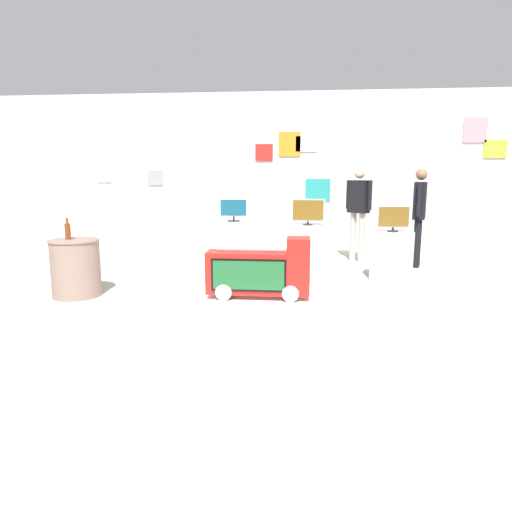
{
  "coord_description": "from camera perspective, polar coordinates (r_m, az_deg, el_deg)",
  "views": [
    {
      "loc": [
        0.84,
        -5.17,
        1.63
      ],
      "look_at": [
        0.35,
        0.05,
        0.68
      ],
      "focal_mm": 31.61,
      "sensor_mm": 36.0,
      "label": 1
    }
  ],
  "objects": [
    {
      "name": "novelty_firetruck_tv",
      "position": [
        5.15,
        0.52,
        -2.14
      ],
      "size": [
        1.17,
        0.37,
        0.7
      ],
      "color": "gray",
      "rests_on": "main_display_pedestal"
    },
    {
      "name": "tv_on_right_rear",
      "position": [
        7.88,
        6.61,
        5.7
      ],
      "size": [
        0.57,
        0.17,
        0.45
      ],
      "color": "black",
      "rests_on": "display_pedestal_right_rear"
    },
    {
      "name": "side_table_round",
      "position": [
        6.55,
        -21.84,
        -1.35
      ],
      "size": [
        0.66,
        0.66,
        0.77
      ],
      "color": "gray",
      "rests_on": "ground"
    },
    {
      "name": "display_pedestal_right_rear",
      "position": [
        7.96,
        6.51,
        1.18
      ],
      "size": [
        0.74,
        0.74,
        0.76
      ],
      "primitive_type": "cylinder",
      "color": "white",
      "rests_on": "ground"
    },
    {
      "name": "tv_on_center_rear",
      "position": [
        8.48,
        -2.85,
        5.92
      ],
      "size": [
        0.52,
        0.24,
        0.42
      ],
      "color": "black",
      "rests_on": "display_pedestal_center_rear"
    },
    {
      "name": "shopper_browsing_near_truck",
      "position": [
        8.48,
        19.96,
        5.5
      ],
      "size": [
        0.31,
        0.54,
        1.73
      ],
      "color": "black",
      "rests_on": "ground"
    },
    {
      "name": "display_pedestal_center_rear",
      "position": [
        8.55,
        -2.81,
        1.87
      ],
      "size": [
        0.82,
        0.82,
        0.76
      ],
      "primitive_type": "cylinder",
      "color": "white",
      "rests_on": "ground"
    },
    {
      "name": "bottle_on_side_table",
      "position": [
        6.55,
        -22.73,
        2.96
      ],
      "size": [
        0.08,
        0.08,
        0.29
      ],
      "color": "brown",
      "rests_on": "side_table_round"
    },
    {
      "name": "main_display_pedestal",
      "position": [
        5.26,
        0.27,
        -6.46
      ],
      "size": [
        1.75,
        1.75,
        0.23
      ],
      "primitive_type": "cylinder",
      "color": "white",
      "rests_on": "ground"
    },
    {
      "name": "shopper_browsing_rear",
      "position": [
        8.69,
        12.83,
        6.09
      ],
      "size": [
        0.43,
        0.41,
        1.75
      ],
      "color": "#B2ADA3",
      "rests_on": "ground"
    },
    {
      "name": "ground_plane",
      "position": [
        5.48,
        -3.68,
        -7.04
      ],
      "size": [
        30.0,
        30.0,
        0.0
      ],
      "primitive_type": "plane",
      "color": "#A8A091"
    },
    {
      "name": "tv_on_left_rear",
      "position": [
        7.21,
        17.01,
        4.67
      ],
      "size": [
        0.5,
        0.16,
        0.4
      ],
      "color": "black",
      "rests_on": "display_pedestal_left_rear"
    },
    {
      "name": "back_wall_display",
      "position": [
        10.0,
        0.67,
        10.57
      ],
      "size": [
        12.28,
        0.13,
        3.36
      ],
      "color": "silver",
      "rests_on": "ground"
    },
    {
      "name": "display_pedestal_left_rear",
      "position": [
        7.29,
        16.76,
        -0.02
      ],
      "size": [
        0.65,
        0.65,
        0.76
      ],
      "primitive_type": "cylinder",
      "color": "white",
      "rests_on": "ground"
    }
  ]
}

